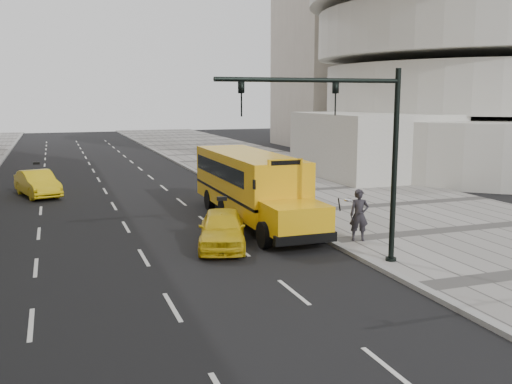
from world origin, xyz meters
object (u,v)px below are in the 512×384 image
object	(u,v)px
school_bus	(250,181)
traffic_signal	(357,143)
taxi_near	(222,229)
taxi_far	(38,184)
pedestrian	(359,215)

from	to	relation	value
school_bus	traffic_signal	world-z (taller)	traffic_signal
traffic_signal	taxi_near	bearing A→B (deg)	128.56
taxi_far	traffic_signal	world-z (taller)	traffic_signal
taxi_far	school_bus	bearing A→B (deg)	-63.13
school_bus	taxi_near	xyz separation A→B (m)	(-2.53, -4.23, -1.06)
taxi_near	pedestrian	size ratio (longest dim) A/B	2.13
taxi_far	pedestrian	xyz separation A→B (m)	(11.63, -15.32, 0.41)
pedestrian	taxi_near	bearing A→B (deg)	-173.44
taxi_far	taxi_near	bearing A→B (deg)	-80.93
taxi_far	traffic_signal	size ratio (longest dim) A/B	0.69
school_bus	traffic_signal	xyz separation A→B (m)	(0.69, -8.27, 2.33)
taxi_near	traffic_signal	distance (m)	6.18
taxi_near	taxi_far	world-z (taller)	taxi_far
school_bus	pedestrian	world-z (taller)	school_bus
traffic_signal	school_bus	bearing A→B (deg)	94.78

